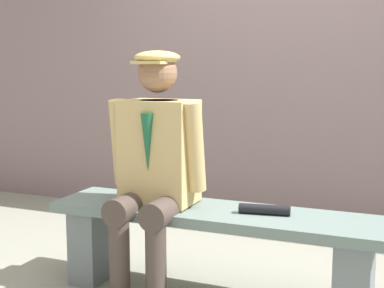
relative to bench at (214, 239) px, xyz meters
The scene contains 4 objects.
bench is the anchor object (origin of this frame).
seated_man 0.54m from the bench, 10.45° to the left, with size 0.56×0.60×1.34m.
rolled_magazine 0.34m from the bench, behind, with size 0.05×0.05×0.27m, color black.
stadium_wall 1.92m from the bench, 90.00° to the right, with size 12.00×0.24×2.57m, color slate.
Camera 1 is at (-0.99, 2.68, 1.26)m, focal length 50.78 mm.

